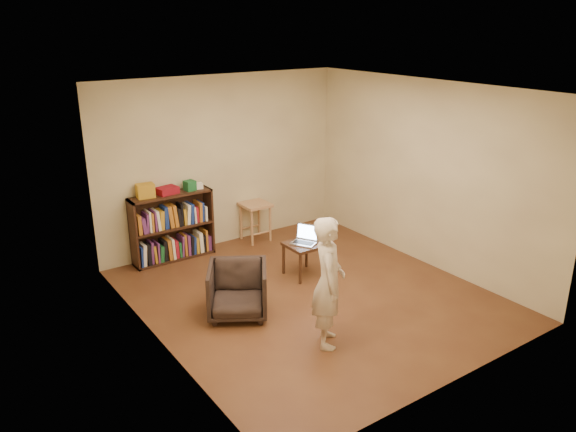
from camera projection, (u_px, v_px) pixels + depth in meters
floor at (310, 295)px, 7.19m from camera, size 4.50×4.50×0.00m
ceiling at (313, 89)px, 6.33m from camera, size 4.50×4.50×0.00m
wall_back at (222, 162)px, 8.50m from camera, size 4.00×0.00×4.00m
wall_left at (153, 232)px, 5.68m from camera, size 0.00×4.50×4.50m
wall_right at (425, 174)px, 7.83m from camera, size 0.00×4.50×4.50m
bookshelf at (172, 230)px, 8.16m from camera, size 1.20×0.30×1.00m
box_yellow at (145, 191)px, 7.77m from camera, size 0.26×0.20×0.20m
red_cloth at (167, 190)px, 7.95m from camera, size 0.32×0.26×0.10m
box_green at (190, 185)px, 8.10m from camera, size 0.16×0.16×0.14m
box_white at (199, 186)px, 8.20m from camera, size 0.12×0.12×0.09m
stool at (255, 210)px, 8.83m from camera, size 0.43×0.43×0.62m
armchair at (238, 290)px, 6.62m from camera, size 0.95×0.95×0.64m
side_table at (304, 249)px, 7.63m from camera, size 0.46×0.46×0.47m
laptop at (305, 239)px, 7.63m from camera, size 0.39×0.41×0.24m
person at (328, 282)px, 5.90m from camera, size 0.59×0.63×1.45m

